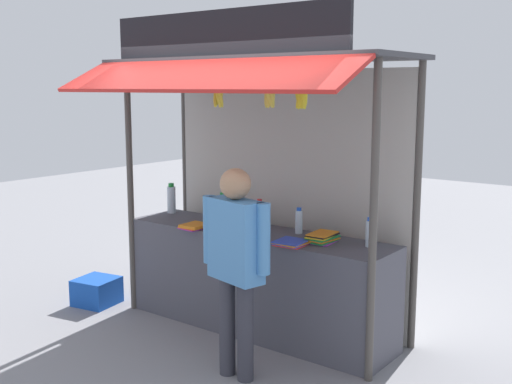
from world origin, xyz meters
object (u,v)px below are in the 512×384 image
Objects in this scene: water_bottle_rear_center at (222,207)px; water_bottle_right at (370,233)px; banana_bunch_leftmost at (270,97)px; banana_bunch_inner_right at (219,97)px; water_bottle_mid_left at (299,221)px; magazine_stack_far_right at (195,226)px; magazine_stack_left at (228,228)px; water_bottle_mid_right at (171,199)px; banana_bunch_inner_left at (301,98)px; vendor_person at (236,254)px; plastic_crate at (97,291)px; water_bottle_back_right at (260,213)px; magazine_stack_front_right at (291,243)px; magazine_stack_far_left at (322,237)px.

water_bottle_right is at bearing -3.12° from water_bottle_rear_center.
banana_bunch_inner_right is (-0.51, -0.00, -0.00)m from banana_bunch_leftmost.
water_bottle_rear_center reaches higher than water_bottle_right.
magazine_stack_far_right is at bearing -154.20° from water_bottle_mid_left.
banana_bunch_leftmost reaches higher than magazine_stack_far_right.
water_bottle_rear_center is at bearing 135.78° from magazine_stack_left.
magazine_stack_left is 1.36m from banana_bunch_leftmost.
banana_bunch_inner_right is (1.10, -0.54, 1.03)m from water_bottle_mid_right.
vendor_person is (-0.26, -0.45, -1.12)m from banana_bunch_inner_left.
banana_bunch_leftmost reaches higher than plastic_crate.
vendor_person is at bearing -61.29° from water_bottle_back_right.
banana_bunch_inner_right is (0.04, -0.60, 1.06)m from water_bottle_back_right.
water_bottle_rear_center is at bearing 148.72° from banana_bunch_leftmost.
magazine_stack_far_right is 0.94× the size of magazine_stack_front_right.
water_bottle_mid_right is at bearing 179.41° from water_bottle_right.
water_bottle_right is at bearing 15.72° from magazine_stack_far_left.
plastic_crate is (-2.34, -0.46, -0.81)m from magazine_stack_far_left.
banana_bunch_inner_left is at bearing -15.88° from water_bottle_mid_right.
magazine_stack_far_left is 1.06× the size of banana_bunch_inner_left.
banana_bunch_inner_left is 0.17× the size of vendor_person.
banana_bunch_inner_right reaches higher than magazine_stack_far_right.
water_bottle_mid_left is 0.64m from magazine_stack_left.
water_bottle_mid_right reaches higher than water_bottle_back_right.
water_bottle_mid_right is 0.78m from magazine_stack_far_right.
water_bottle_rear_center is 1.05× the size of magazine_stack_far_right.
banana_bunch_inner_right is (0.15, -0.28, 1.15)m from magazine_stack_left.
water_bottle_right is at bearing -3.99° from water_bottle_back_right.
water_bottle_right is 0.63m from magazine_stack_front_right.
magazine_stack_far_left is (0.15, 0.22, 0.02)m from magazine_stack_front_right.
plastic_crate is at bearing -177.99° from vendor_person.
magazine_stack_far_left is (1.18, 0.26, 0.02)m from magazine_stack_far_right.
vendor_person is (0.57, -1.05, -0.06)m from water_bottle_back_right.
vendor_person is at bearing -103.53° from magazine_stack_far_left.
water_bottle_rear_center is 0.90m from water_bottle_mid_left.
magazine_stack_far_left is at bearing -8.89° from water_bottle_rear_center.
magazine_stack_far_left is at bearing 54.98° from magazine_stack_front_right.
water_bottle_rear_center reaches higher than magazine_stack_far_right.
water_bottle_mid_left is at bearing 109.67° from vendor_person.
water_bottle_rear_center is at bearing 176.88° from water_bottle_right.
water_bottle_mid_left is 0.92× the size of magazine_stack_far_right.
water_bottle_rear_center reaches higher than magazine_stack_left.
magazine_stack_left is at bearing -15.20° from water_bottle_mid_right.
banana_bunch_inner_right is at bearing -86.58° from water_bottle_back_right.
water_bottle_back_right is 1.00× the size of magazine_stack_far_right.
water_bottle_right is 0.87× the size of banana_bunch_leftmost.
banana_bunch_inner_left is (1.23, -0.16, 1.15)m from magazine_stack_far_right.
magazine_stack_front_right is at bearing -125.02° from magazine_stack_far_left.
magazine_stack_far_right is at bearing 172.74° from banana_bunch_inner_left.
plastic_crate is (-0.49, -0.59, -0.91)m from water_bottle_mid_right.
banana_bunch_inner_left reaches higher than water_bottle_back_right.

